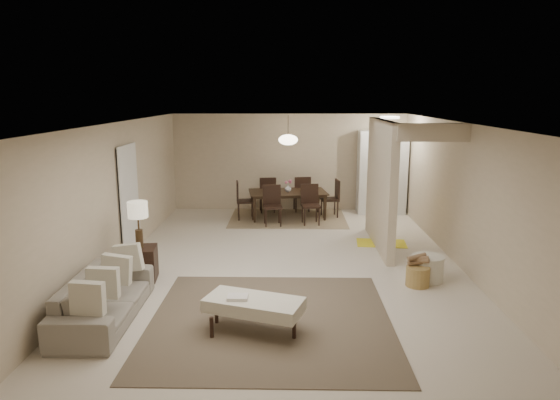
{
  "coord_description": "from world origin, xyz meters",
  "views": [
    {
      "loc": [
        0.02,
        -8.39,
        2.95
      ],
      "look_at": [
        -0.16,
        0.67,
        1.05
      ],
      "focal_mm": 32.0,
      "sensor_mm": 36.0,
      "label": 1
    }
  ],
  "objects_px": {
    "pantry_cabinet": "(382,172)",
    "side_table": "(141,264)",
    "ottoman_bench": "(254,305)",
    "sofa": "(104,298)",
    "round_pouf": "(428,268)",
    "wicker_basket": "(418,276)",
    "dining_table": "(288,205)"
  },
  "relations": [
    {
      "from": "pantry_cabinet",
      "to": "wicker_basket",
      "type": "xyz_separation_m",
      "value": [
        -0.31,
        -5.05,
        -0.89
      ]
    },
    {
      "from": "round_pouf",
      "to": "wicker_basket",
      "type": "bearing_deg",
      "value": -131.38
    },
    {
      "from": "pantry_cabinet",
      "to": "ottoman_bench",
      "type": "height_order",
      "value": "pantry_cabinet"
    },
    {
      "from": "pantry_cabinet",
      "to": "dining_table",
      "type": "relative_size",
      "value": 1.12
    },
    {
      "from": "pantry_cabinet",
      "to": "round_pouf",
      "type": "xyz_separation_m",
      "value": [
        -0.09,
        -4.81,
        -0.85
      ]
    },
    {
      "from": "sofa",
      "to": "round_pouf",
      "type": "bearing_deg",
      "value": -72.9
    },
    {
      "from": "side_table",
      "to": "round_pouf",
      "type": "height_order",
      "value": "side_table"
    },
    {
      "from": "side_table",
      "to": "round_pouf",
      "type": "xyz_separation_m",
      "value": [
        4.66,
        0.06,
        -0.07
      ]
    },
    {
      "from": "ottoman_bench",
      "to": "side_table",
      "type": "distance_m",
      "value": 2.66
    },
    {
      "from": "wicker_basket",
      "to": "dining_table",
      "type": "relative_size",
      "value": 0.2
    },
    {
      "from": "dining_table",
      "to": "pantry_cabinet",
      "type": "bearing_deg",
      "value": 6.95
    },
    {
      "from": "sofa",
      "to": "round_pouf",
      "type": "distance_m",
      "value": 4.96
    },
    {
      "from": "sofa",
      "to": "dining_table",
      "type": "xyz_separation_m",
      "value": [
        2.43,
        5.73,
        0.03
      ]
    },
    {
      "from": "pantry_cabinet",
      "to": "ottoman_bench",
      "type": "xyz_separation_m",
      "value": [
        -2.78,
        -6.65,
        -0.7
      ]
    },
    {
      "from": "side_table",
      "to": "dining_table",
      "type": "xyz_separation_m",
      "value": [
        2.38,
        4.25,
        0.06
      ]
    },
    {
      "from": "ottoman_bench",
      "to": "round_pouf",
      "type": "bearing_deg",
      "value": 52.97
    },
    {
      "from": "pantry_cabinet",
      "to": "side_table",
      "type": "bearing_deg",
      "value": -134.33
    },
    {
      "from": "round_pouf",
      "to": "wicker_basket",
      "type": "xyz_separation_m",
      "value": [
        -0.22,
        -0.25,
        -0.05
      ]
    },
    {
      "from": "round_pouf",
      "to": "dining_table",
      "type": "height_order",
      "value": "dining_table"
    },
    {
      "from": "side_table",
      "to": "round_pouf",
      "type": "relative_size",
      "value": 1.04
    },
    {
      "from": "sofa",
      "to": "dining_table",
      "type": "height_order",
      "value": "dining_table"
    },
    {
      "from": "pantry_cabinet",
      "to": "wicker_basket",
      "type": "bearing_deg",
      "value": -93.46
    },
    {
      "from": "sofa",
      "to": "wicker_basket",
      "type": "relative_size",
      "value": 5.58
    },
    {
      "from": "pantry_cabinet",
      "to": "side_table",
      "type": "xyz_separation_m",
      "value": [
        -4.75,
        -4.86,
        -0.78
      ]
    },
    {
      "from": "sofa",
      "to": "ottoman_bench",
      "type": "relative_size",
      "value": 1.54
    },
    {
      "from": "ottoman_bench",
      "to": "dining_table",
      "type": "height_order",
      "value": "dining_table"
    },
    {
      "from": "wicker_basket",
      "to": "ottoman_bench",
      "type": "bearing_deg",
      "value": -147.2
    },
    {
      "from": "ottoman_bench",
      "to": "side_table",
      "type": "bearing_deg",
      "value": 156.41
    },
    {
      "from": "sofa",
      "to": "side_table",
      "type": "height_order",
      "value": "sofa"
    },
    {
      "from": "pantry_cabinet",
      "to": "round_pouf",
      "type": "distance_m",
      "value": 4.88
    },
    {
      "from": "ottoman_bench",
      "to": "sofa",
      "type": "bearing_deg",
      "value": -169.87
    },
    {
      "from": "side_table",
      "to": "pantry_cabinet",
      "type": "bearing_deg",
      "value": 45.67
    }
  ]
}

